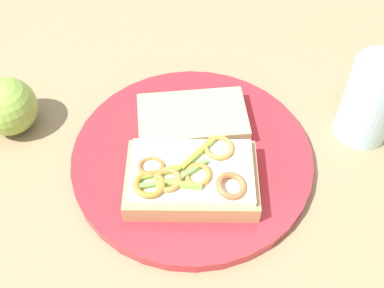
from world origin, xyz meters
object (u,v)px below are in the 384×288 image
at_px(sandwich, 191,178).
at_px(bread_slice_side, 192,119).
at_px(apple_4, 7,106).
at_px(drinking_glass, 370,98).
at_px(plate, 192,157).

bearing_deg(sandwich, bread_slice_side, -90.29).
height_order(bread_slice_side, apple_4, apple_4).
relative_size(sandwich, apple_4, 2.24).
xyz_separation_m(apple_4, drinking_glass, (-0.46, 0.11, 0.02)).
distance_m(plate, drinking_glass, 0.24).
height_order(plate, bread_slice_side, bread_slice_side).
bearing_deg(sandwich, plate, -90.57).
bearing_deg(drinking_glass, bread_slice_side, -10.94).
relative_size(bread_slice_side, apple_4, 1.82).
xyz_separation_m(sandwich, bread_slice_side, (-0.02, -0.10, -0.01)).
distance_m(plate, bread_slice_side, 0.05).
relative_size(sandwich, bread_slice_side, 1.23).
relative_size(sandwich, drinking_glass, 1.48).
bearing_deg(apple_4, drinking_glass, 166.67).
bearing_deg(sandwich, apple_4, -23.99).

